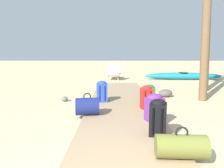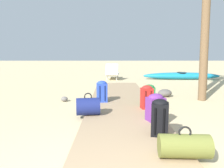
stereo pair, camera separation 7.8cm
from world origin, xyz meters
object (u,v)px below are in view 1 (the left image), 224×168
object	(u,v)px
duffel_bag_navy	(87,106)
backpack_green	(149,93)
backpack_purple	(155,107)
backpack_blue	(102,91)
backpack_red	(147,96)
backpack_black	(158,117)
duffel_bag_olive	(181,146)
kayak	(183,76)
lounge_chair	(114,73)

from	to	relation	value
duffel_bag_navy	backpack_green	bearing A→B (deg)	35.86
backpack_purple	backpack_blue	bearing A→B (deg)	124.16
duffel_bag_navy	backpack_green	world-z (taller)	backpack_green
backpack_green	backpack_red	bearing A→B (deg)	-105.66
backpack_green	backpack_black	bearing A→B (deg)	-95.67
duffel_bag_olive	kayak	bearing A→B (deg)	72.30
duffel_bag_olive	duffel_bag_navy	bearing A→B (deg)	126.78
backpack_blue	backpack_black	world-z (taller)	backpack_black
duffel_bag_navy	backpack_blue	distance (m)	1.26
backpack_blue	duffel_bag_olive	xyz separation A→B (m)	(1.16, -3.11, -0.14)
duffel_bag_navy	backpack_black	world-z (taller)	backpack_black
duffel_bag_olive	kayak	xyz separation A→B (m)	(2.70, 8.45, -0.05)
backpack_purple	backpack_black	size ratio (longest dim) A/B	0.91
duffel_bag_olive	kayak	size ratio (longest dim) A/B	0.17
duffel_bag_navy	kayak	distance (m)	7.75
backpack_blue	backpack_black	size ratio (longest dim) A/B	0.96
duffel_bag_olive	lounge_chair	xyz separation A→B (m)	(-0.84, 8.49, 0.10)
duffel_bag_olive	backpack_green	bearing A→B (deg)	88.55
backpack_red	backpack_blue	bearing A→B (deg)	146.83
duffel_bag_navy	duffel_bag_olive	size ratio (longest dim) A/B	0.82
backpack_green	kayak	distance (m)	6.10
duffel_bag_navy	lounge_chair	xyz separation A→B (m)	(0.56, 6.61, 0.06)
duffel_bag_olive	backpack_blue	bearing A→B (deg)	110.49
duffel_bag_navy	backpack_blue	xyz separation A→B (m)	(0.24, 1.23, 0.11)
backpack_red	kayak	bearing A→B (deg)	65.35
backpack_red	backpack_green	distance (m)	0.57
lounge_chair	duffel_bag_navy	bearing A→B (deg)	-94.87
lounge_chair	duffel_bag_olive	bearing A→B (deg)	-84.33
backpack_blue	duffel_bag_olive	world-z (taller)	backpack_blue
backpack_red	backpack_blue	xyz separation A→B (m)	(-1.08, 0.71, 0.01)
duffel_bag_olive	kayak	distance (m)	8.87
backpack_blue	duffel_bag_olive	bearing A→B (deg)	-69.51
backpack_blue	backpack_green	distance (m)	1.25
backpack_red	lounge_chair	distance (m)	6.14
backpack_purple	backpack_green	xyz separation A→B (m)	(0.13, 1.46, -0.02)
backpack_red	backpack_green	xyz separation A→B (m)	(0.15, 0.55, -0.03)
duffel_bag_olive	lounge_chair	bearing A→B (deg)	95.67
kayak	duffel_bag_navy	bearing A→B (deg)	-121.97
duffel_bag_navy	kayak	bearing A→B (deg)	58.03
duffel_bag_navy	backpack_black	xyz separation A→B (m)	(1.26, -1.13, 0.12)
duffel_bag_navy	lounge_chair	distance (m)	6.64
duffel_bag_navy	backpack_blue	size ratio (longest dim) A/B	0.94
duffel_bag_olive	backpack_black	size ratio (longest dim) A/B	1.09
backpack_black	kayak	xyz separation A→B (m)	(2.84, 7.71, -0.21)
backpack_black	backpack_blue	bearing A→B (deg)	113.30
backpack_purple	backpack_black	world-z (taller)	backpack_black
duffel_bag_navy	backpack_red	distance (m)	1.43
lounge_chair	kayak	distance (m)	3.54
backpack_purple	backpack_green	size ratio (longest dim) A/B	1.10
backpack_red	lounge_chair	size ratio (longest dim) A/B	0.36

